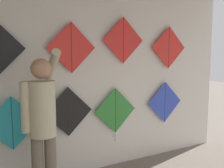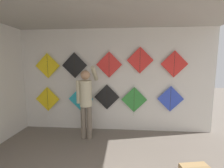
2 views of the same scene
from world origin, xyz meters
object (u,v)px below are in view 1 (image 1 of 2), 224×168
object	(u,v)px
kite_4	(165,102)
kite_9	(169,48)
kite_2	(68,112)
kite_3	(115,112)
kite_1	(12,123)
kite_8	(123,40)
shopkeeper	(42,119)
kite_7	(71,48)

from	to	relation	value
kite_4	kite_9	size ratio (longest dim) A/B	1.00
kite_2	kite_3	size ratio (longest dim) A/B	0.84
kite_1	kite_9	size ratio (longest dim) A/B	1.00
kite_2	kite_8	bearing A→B (deg)	0.00
shopkeeper	kite_9	bearing A→B (deg)	12.54
kite_2	kite_3	distance (m)	0.75
kite_3	kite_9	bearing A→B (deg)	0.02
kite_8	kite_9	size ratio (longest dim) A/B	1.00
kite_2	kite_8	xyz separation A→B (m)	(0.88, 0.00, 1.00)
kite_7	kite_9	distance (m)	1.70
kite_8	kite_9	distance (m)	0.89
kite_1	kite_4	world-z (taller)	kite_4
kite_4	kite_2	bearing A→B (deg)	180.00
shopkeeper	kite_8	world-z (taller)	kite_8
kite_1	kite_4	bearing A→B (deg)	0.00
kite_2	kite_9	world-z (taller)	kite_9
kite_2	kite_9	xyz separation A→B (m)	(1.77, 0.00, 0.90)
shopkeeper	kite_9	distance (m)	2.43
kite_3	kite_9	distance (m)	1.42
kite_3	kite_9	size ratio (longest dim) A/B	1.20
kite_1	kite_3	bearing A→B (deg)	-0.02
shopkeeper	kite_4	bearing A→B (deg)	12.83
shopkeeper	kite_1	world-z (taller)	shopkeeper
kite_2	kite_7	bearing A→B (deg)	0.00
kite_1	kite_9	distance (m)	2.68
kite_1	kite_3	world-z (taller)	kite_3
kite_9	kite_4	bearing A→B (deg)	180.00
kite_4	shopkeeper	bearing A→B (deg)	-167.22
kite_1	kite_2	xyz separation A→B (m)	(0.73, 0.00, 0.07)
kite_3	kite_2	bearing A→B (deg)	179.97
kite_3	kite_4	xyz separation A→B (m)	(0.96, 0.00, 0.06)
kite_3	kite_7	bearing A→B (deg)	179.96
shopkeeper	kite_8	size ratio (longest dim) A/B	2.60
kite_4	kite_9	distance (m)	0.93
kite_1	kite_8	bearing A→B (deg)	0.00
kite_4	kite_8	world-z (taller)	kite_8
kite_7	kite_4	bearing A→B (deg)	0.00
kite_8	kite_4	bearing A→B (deg)	0.00
kite_8	kite_9	bearing A→B (deg)	0.00
kite_1	kite_9	bearing A→B (deg)	0.00
kite_2	shopkeeper	bearing A→B (deg)	-133.04
kite_3	kite_9	xyz separation A→B (m)	(1.02, 0.00, 0.99)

